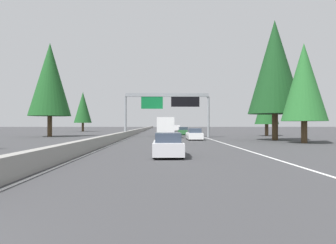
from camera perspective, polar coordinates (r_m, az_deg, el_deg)
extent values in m
plane|color=#38383A|center=(64.22, -5.72, -2.18)|extent=(320.00, 320.00, 0.00)
cube|color=gray|center=(84.17, -4.84, -1.46)|extent=(180.00, 0.56, 0.90)
cube|color=silver|center=(74.29, 3.80, -1.94)|extent=(160.00, 0.16, 0.01)
cube|color=silver|center=(74.17, -4.91, -1.94)|extent=(160.00, 0.16, 0.01)
cylinder|color=gray|center=(45.22, -8.02, 0.92)|extent=(0.36, 0.36, 6.07)
cylinder|color=gray|center=(45.43, 7.60, 0.91)|extent=(0.36, 0.36, 6.07)
cube|color=gray|center=(45.10, -0.19, 5.10)|extent=(0.50, 12.32, 0.50)
cube|color=#0C602D|center=(44.88, -3.03, 3.72)|extent=(0.12, 3.20, 1.90)
cube|color=black|center=(44.99, 3.27, 3.83)|extent=(0.16, 4.20, 1.50)
cube|color=silver|center=(18.82, -0.03, -4.85)|extent=(4.40, 1.80, 0.76)
cube|color=#2D3847|center=(18.56, -0.02, -2.87)|extent=(2.46, 1.51, 0.56)
cylinder|color=black|center=(20.24, -2.36, -5.13)|extent=(0.64, 0.22, 0.64)
cylinder|color=black|center=(20.27, 2.13, -5.13)|extent=(0.64, 0.22, 0.64)
cylinder|color=black|center=(17.43, -2.55, -5.90)|extent=(0.64, 0.22, 0.64)
cylinder|color=black|center=(17.47, 2.67, -5.89)|extent=(0.64, 0.22, 0.64)
cube|color=white|center=(38.60, 4.94, -2.57)|extent=(4.40, 1.80, 0.76)
cube|color=#2D3847|center=(38.36, 4.98, -1.60)|extent=(2.46, 1.51, 0.56)
cylinder|color=black|center=(39.94, 3.60, -2.80)|extent=(0.64, 0.22, 0.64)
cylinder|color=black|center=(40.10, 5.85, -2.79)|extent=(0.64, 0.22, 0.64)
cylinder|color=black|center=(37.13, 3.96, -2.98)|extent=(0.64, 0.22, 0.64)
cylinder|color=black|center=(37.31, 6.38, -2.97)|extent=(0.64, 0.22, 0.64)
cube|color=white|center=(44.21, -0.50, -0.78)|extent=(6.12, 2.40, 2.50)
cube|color=#2D6B38|center=(48.46, -0.56, -1.10)|extent=(2.38, 2.30, 1.90)
cylinder|color=black|center=(48.31, -1.82, -2.23)|extent=(0.90, 0.28, 0.90)
cylinder|color=black|center=(48.33, 0.70, -2.23)|extent=(0.90, 0.28, 0.90)
cylinder|color=black|center=(42.54, -1.91, -2.48)|extent=(0.90, 0.28, 0.90)
cylinder|color=black|center=(42.56, 0.95, -2.48)|extent=(0.90, 0.28, 0.90)
cube|color=black|center=(125.90, 0.54, -1.04)|extent=(5.60, 2.00, 0.70)
cube|color=black|center=(126.90, 0.53, -0.67)|extent=(2.24, 1.84, 0.90)
cube|color=#2D3847|center=(126.90, 0.53, -0.63)|extent=(2.02, 1.92, 0.41)
cylinder|color=black|center=(127.73, 0.13, -1.12)|extent=(0.80, 0.28, 0.80)
cylinder|color=black|center=(127.78, 0.90, -1.12)|extent=(0.80, 0.28, 0.80)
cylinder|color=black|center=(124.03, 0.17, -1.14)|extent=(0.80, 0.28, 0.80)
cylinder|color=black|center=(124.09, 0.97, -1.14)|extent=(0.80, 0.28, 0.80)
cube|color=white|center=(86.70, 1.51, -1.08)|extent=(5.00, 1.95, 1.44)
cube|color=#2D3847|center=(84.40, 1.58, -0.93)|extent=(0.08, 1.48, 0.56)
cylinder|color=black|center=(88.37, 0.90, -1.47)|extent=(0.70, 0.24, 0.70)
cylinder|color=black|center=(88.45, 2.01, -1.47)|extent=(0.70, 0.24, 0.70)
cylinder|color=black|center=(84.98, 0.98, -1.51)|extent=(0.70, 0.24, 0.70)
cylinder|color=black|center=(85.06, 2.14, -1.51)|extent=(0.70, 0.24, 0.70)
cube|color=#2D6B38|center=(56.60, 2.86, -1.89)|extent=(4.40, 1.80, 0.76)
cube|color=#2D3847|center=(56.37, 2.88, -1.22)|extent=(2.46, 1.51, 0.56)
cylinder|color=black|center=(57.97, 1.98, -2.06)|extent=(0.64, 0.22, 0.64)
cylinder|color=black|center=(58.07, 3.54, -2.05)|extent=(0.64, 0.22, 0.64)
cylinder|color=black|center=(55.16, 2.15, -2.14)|extent=(0.64, 0.22, 0.64)
cylinder|color=black|center=(55.27, 3.78, -2.14)|extent=(0.64, 0.22, 0.64)
cylinder|color=#4C3823|center=(34.71, 24.25, -1.75)|extent=(0.61, 0.61, 2.31)
cone|color=#236028|center=(34.98, 24.23, 6.89)|extent=(4.62, 4.62, 8.19)
cylinder|color=#4C3823|center=(39.43, 19.49, -0.90)|extent=(0.72, 0.72, 3.26)
cone|color=#143D19|center=(40.05, 19.47, 9.76)|extent=(6.52, 6.52, 11.57)
cylinder|color=#4C3823|center=(53.95, 18.08, -1.45)|extent=(0.58, 0.58, 1.99)
cone|color=#194C1E|center=(54.05, 18.07, 3.34)|extent=(3.97, 3.97, 7.04)
cylinder|color=#4C3823|center=(51.85, -21.37, -0.75)|extent=(0.72, 0.72, 3.30)
cone|color=#194C1E|center=(52.34, -21.35, 7.49)|extent=(6.60, 6.60, 11.71)
cylinder|color=#4C3823|center=(85.68, -15.74, -0.93)|extent=(0.62, 0.62, 2.37)
cone|color=#194C1E|center=(85.80, -15.73, 2.67)|extent=(4.74, 4.74, 8.41)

